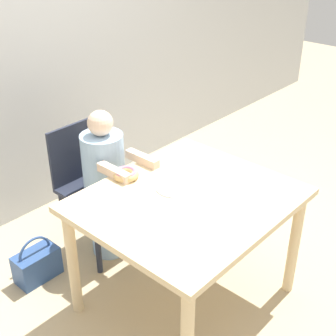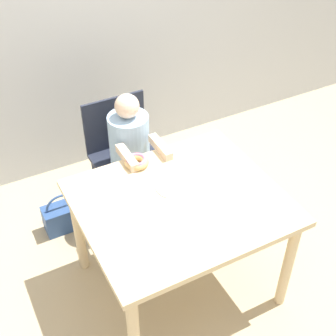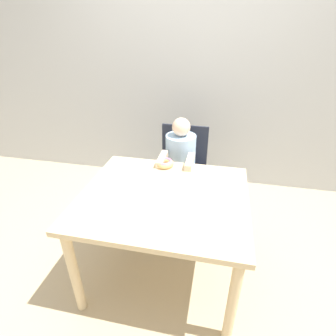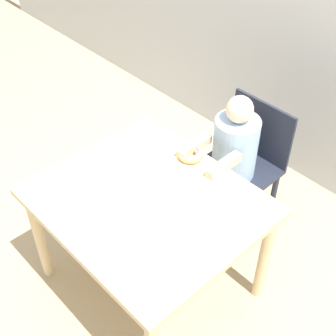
{
  "view_description": "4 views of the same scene",
  "coord_description": "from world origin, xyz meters",
  "px_view_note": "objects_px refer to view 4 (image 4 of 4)",
  "views": [
    {
      "loc": [
        -1.57,
        -1.28,
        2.0
      ],
      "look_at": [
        -0.0,
        0.14,
        0.82
      ],
      "focal_mm": 50.0,
      "sensor_mm": 36.0,
      "label": 1
    },
    {
      "loc": [
        -0.9,
        -1.57,
        2.4
      ],
      "look_at": [
        -0.0,
        0.14,
        0.82
      ],
      "focal_mm": 50.0,
      "sensor_mm": 36.0,
      "label": 2
    },
    {
      "loc": [
        0.31,
        -1.34,
        1.66
      ],
      "look_at": [
        -0.0,
        0.14,
        0.82
      ],
      "focal_mm": 28.0,
      "sensor_mm": 36.0,
      "label": 3
    },
    {
      "loc": [
        1.24,
        -1.03,
        2.35
      ],
      "look_at": [
        -0.0,
        0.14,
        0.82
      ],
      "focal_mm": 50.0,
      "sensor_mm": 36.0,
      "label": 4
    }
  ],
  "objects_px": {
    "handbag": "(189,169)",
    "chair": "(243,164)",
    "child_figure": "(232,169)",
    "donut": "(191,154)"
  },
  "relations": [
    {
      "from": "chair",
      "to": "donut",
      "type": "xyz_separation_m",
      "value": [
        -0.08,
        -0.39,
        0.26
      ]
    },
    {
      "from": "chair",
      "to": "child_figure",
      "type": "distance_m",
      "value": 0.12
    },
    {
      "from": "donut",
      "to": "handbag",
      "type": "bearing_deg",
      "value": 133.93
    },
    {
      "from": "child_figure",
      "to": "donut",
      "type": "relative_size",
      "value": 7.06
    },
    {
      "from": "chair",
      "to": "child_figure",
      "type": "bearing_deg",
      "value": -90.0
    },
    {
      "from": "child_figure",
      "to": "handbag",
      "type": "distance_m",
      "value": 0.63
    },
    {
      "from": "handbag",
      "to": "chair",
      "type": "bearing_deg",
      "value": -1.91
    },
    {
      "from": "donut",
      "to": "handbag",
      "type": "height_order",
      "value": "donut"
    },
    {
      "from": "handbag",
      "to": "donut",
      "type": "bearing_deg",
      "value": -46.07
    },
    {
      "from": "handbag",
      "to": "child_figure",
      "type": "bearing_deg",
      "value": -15.31
    }
  ]
}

